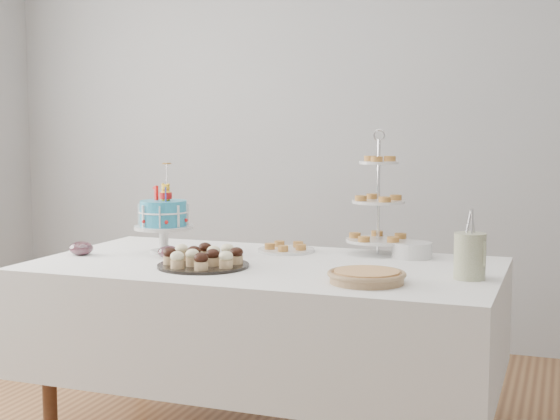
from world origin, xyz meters
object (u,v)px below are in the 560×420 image
(birthday_cake, at_px, (164,229))
(pie, at_px, (367,276))
(pastry_plate, at_px, (286,248))
(cupcake_tray, at_px, (203,257))
(tiered_stand, at_px, (378,202))
(utensil_pitcher, at_px, (470,254))
(table, at_px, (265,316))
(plate_stack, at_px, (412,250))
(jam_bowl_a, at_px, (81,248))
(jam_bowl_b, at_px, (168,252))

(birthday_cake, xyz_separation_m, pie, (1.02, -0.35, -0.08))
(pastry_plate, bearing_deg, cupcake_tray, -110.20)
(pie, xyz_separation_m, tiered_stand, (-0.11, 0.66, 0.21))
(cupcake_tray, bearing_deg, birthday_cake, 141.20)
(tiered_stand, xyz_separation_m, utensil_pitcher, (0.45, -0.45, -0.14))
(table, distance_m, birthday_cake, 0.63)
(tiered_stand, height_order, plate_stack, tiered_stand)
(table, relative_size, pie, 6.68)
(table, distance_m, jam_bowl_a, 0.88)
(tiered_stand, bearing_deg, birthday_cake, -161.13)
(birthday_cake, distance_m, tiered_stand, 0.97)
(birthday_cake, height_order, jam_bowl_a, birthday_cake)
(utensil_pitcher, bearing_deg, jam_bowl_a, -154.41)
(pastry_plate, bearing_deg, birthday_cake, -155.07)
(table, xyz_separation_m, utensil_pitcher, (0.84, -0.06, 0.32))
(jam_bowl_a, bearing_deg, tiered_stand, 21.56)
(birthday_cake, height_order, jam_bowl_b, birthday_cake)
(pie, bearing_deg, table, 152.32)
(table, bearing_deg, plate_stack, 32.32)
(plate_stack, bearing_deg, utensil_pitcher, -54.14)
(pie, relative_size, jam_bowl_b, 3.13)
(utensil_pitcher, bearing_deg, tiered_stand, 159.68)
(cupcake_tray, xyz_separation_m, pastry_plate, (0.18, 0.49, -0.02))
(birthday_cake, xyz_separation_m, jam_bowl_b, (0.08, -0.11, -0.08))
(table, distance_m, utensil_pitcher, 0.90)
(table, xyz_separation_m, pastry_plate, (-0.02, 0.32, 0.24))
(pie, distance_m, tiered_stand, 0.70)
(pie, height_order, plate_stack, plate_stack)
(tiered_stand, height_order, jam_bowl_a, tiered_stand)
(pie, bearing_deg, utensil_pitcher, 31.09)
(table, distance_m, jam_bowl_b, 0.51)
(tiered_stand, xyz_separation_m, pastry_plate, (-0.41, -0.08, -0.21))
(utensil_pitcher, bearing_deg, birthday_cake, -161.44)
(table, distance_m, cupcake_tray, 0.38)
(table, bearing_deg, birthday_cake, 170.81)
(table, relative_size, pastry_plate, 7.42)
(plate_stack, relative_size, jam_bowl_a, 1.66)
(tiered_stand, distance_m, jam_bowl_b, 0.95)
(pie, distance_m, jam_bowl_b, 0.97)
(table, relative_size, jam_bowl_a, 18.28)
(pie, xyz_separation_m, pastry_plate, (-0.52, 0.58, -0.01))
(utensil_pitcher, bearing_deg, table, -159.36)
(table, height_order, cupcake_tray, cupcake_tray)
(birthday_cake, relative_size, utensil_pitcher, 1.53)
(birthday_cake, height_order, cupcake_tray, birthday_cake)
(pastry_plate, xyz_separation_m, jam_bowl_b, (-0.42, -0.34, 0.01))
(birthday_cake, distance_m, jam_bowl_a, 0.37)
(table, xyz_separation_m, plate_stack, (0.55, 0.35, 0.26))
(pastry_plate, bearing_deg, jam_bowl_b, -140.80)
(birthday_cake, distance_m, pastry_plate, 0.56)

